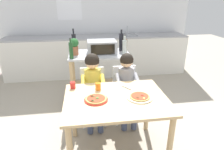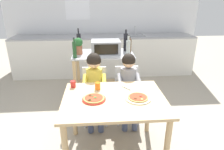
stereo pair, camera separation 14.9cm
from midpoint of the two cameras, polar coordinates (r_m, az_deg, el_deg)
ground_plane at (r=3.56m, az=-3.33°, el=-8.01°), size 12.04×12.04×0.00m
back_wall_tiled at (r=4.97m, az=-5.75°, el=16.88°), size 4.63×0.13×2.70m
kitchen_counter at (r=4.73m, az=-5.05°, el=5.64°), size 4.17×0.60×1.12m
kitchen_island_cart at (r=3.33m, az=-4.88°, el=1.20°), size 0.98×0.62×0.90m
toaster_oven at (r=3.20m, az=-4.29°, el=8.01°), size 0.46×0.33×0.21m
bottle_squat_spirits at (r=3.31m, az=2.51°, el=8.57°), size 0.07×0.07×0.26m
bottle_clear_vinegar at (r=2.99m, az=-13.18°, el=6.98°), size 0.06×0.06×0.31m
bottle_slim_sauce at (r=3.44m, az=-12.16°, el=9.29°), size 0.07×0.07×0.37m
bottle_tall_green_wine at (r=3.13m, az=2.26°, el=8.16°), size 0.07×0.07×0.32m
bottle_brown_beer at (r=3.37m, az=1.41°, el=9.58°), size 0.07×0.07×0.36m
potted_herb_plant at (r=3.18m, az=-12.18°, el=8.19°), size 0.14×0.14×0.26m
dining_table at (r=2.21m, az=-0.82°, el=-9.22°), size 1.12×0.87×0.74m
dining_chair_left at (r=2.89m, az=-6.96°, el=-4.82°), size 0.36×0.36×0.81m
dining_chair_right at (r=2.94m, az=2.31°, el=-4.24°), size 0.36×0.36×0.81m
child_in_yellow_shirt at (r=2.70m, az=-7.08°, el=-2.05°), size 0.32×0.42×1.05m
child_in_grey_shirt at (r=2.75m, az=2.82°, el=-1.88°), size 0.32×0.42×1.03m
pizza_plate_red_rimmed at (r=2.12m, az=-6.68°, el=-6.98°), size 0.25×0.25×0.03m
pizza_plate_cream at (r=2.16m, az=6.05°, el=-6.36°), size 0.28×0.28×0.03m
drinking_cup_orange at (r=2.33m, az=-5.87°, el=-3.33°), size 0.06×0.06×0.09m
drinking_cup_red at (r=2.42m, az=-13.01°, el=-2.91°), size 0.06×0.06×0.08m
serving_spoon at (r=2.38m, az=2.39°, el=-3.66°), size 0.09×0.12×0.01m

